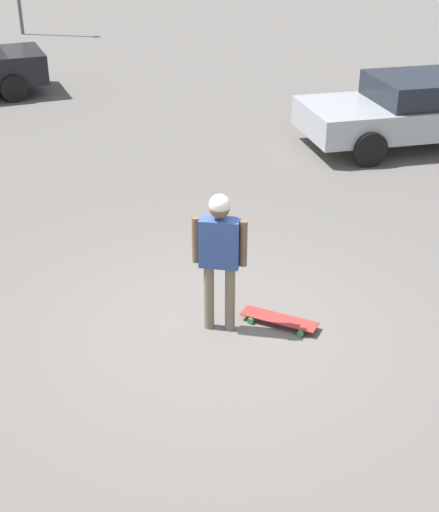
{
  "coord_description": "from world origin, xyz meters",
  "views": [
    {
      "loc": [
        6.21,
        -3.3,
        4.63
      ],
      "look_at": [
        0.0,
        0.0,
        0.95
      ],
      "focal_mm": 50.0,
      "sensor_mm": 36.0,
      "label": 1
    }
  ],
  "objects": [
    {
      "name": "ground_plane",
      "position": [
        0.0,
        0.0,
        0.0
      ],
      "size": [
        220.0,
        220.0,
        0.0
      ],
      "primitive_type": "plane",
      "color": "slate"
    },
    {
      "name": "person",
      "position": [
        0.0,
        0.0,
        1.07
      ],
      "size": [
        0.43,
        0.51,
        1.69
      ],
      "rotation": [
        0.0,
        0.0,
        0.91
      ],
      "color": "#7A6B56",
      "rests_on": "ground_plane"
    },
    {
      "name": "skateboard",
      "position": [
        0.27,
        0.65,
        0.07
      ],
      "size": [
        0.88,
        0.73,
        0.09
      ],
      "rotation": [
        0.0,
        0.0,
        -2.51
      ],
      "color": "#A5332D",
      "rests_on": "ground_plane"
    },
    {
      "name": "car_parked_near",
      "position": [
        -4.06,
        6.62,
        0.71
      ],
      "size": [
        2.98,
        4.91,
        1.35
      ],
      "rotation": [
        0.0,
        0.0,
        -1.82
      ],
      "color": "#ADB2B7",
      "rests_on": "ground_plane"
    }
  ]
}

